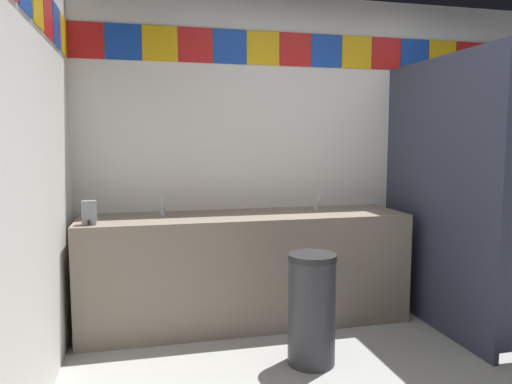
# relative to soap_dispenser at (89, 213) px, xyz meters

# --- Properties ---
(wall_back) EXTENTS (4.31, 0.09, 2.55)m
(wall_back) POSITION_rel_soap_dispenser_xyz_m (1.98, 0.54, 0.37)
(wall_back) COLOR white
(wall_back) RESTS_ON ground_plane
(vanity_counter) EXTENTS (2.44, 0.62, 0.83)m
(vanity_counter) POSITION_rel_soap_dispenser_xyz_m (1.10, 0.19, -0.49)
(vanity_counter) COLOR gray
(vanity_counter) RESTS_ON ground_plane
(faucet_left) EXTENTS (0.04, 0.10, 0.14)m
(faucet_left) POSITION_rel_soap_dispenser_xyz_m (0.49, 0.28, -0.03)
(faucet_left) COLOR silver
(faucet_left) RESTS_ON vanity_counter
(faucet_right) EXTENTS (0.04, 0.10, 0.14)m
(faucet_right) POSITION_rel_soap_dispenser_xyz_m (1.71, 0.28, -0.03)
(faucet_right) COLOR silver
(faucet_right) RESTS_ON vanity_counter
(soap_dispenser) EXTENTS (0.09, 0.09, 0.16)m
(soap_dispenser) POSITION_rel_soap_dispenser_xyz_m (0.00, 0.00, 0.00)
(soap_dispenser) COLOR gray
(soap_dispenser) RESTS_ON vanity_counter
(stall_divider) EXTENTS (0.92, 1.40, 1.99)m
(stall_divider) POSITION_rel_soap_dispenser_xyz_m (2.62, -0.45, 0.08)
(stall_divider) COLOR #33384C
(stall_divider) RESTS_ON ground_plane
(toilet) EXTENTS (0.39, 0.49, 0.74)m
(toilet) POSITION_rel_soap_dispenser_xyz_m (2.99, 0.12, -0.61)
(toilet) COLOR white
(toilet) RESTS_ON ground_plane
(trash_bin) EXTENTS (0.30, 0.30, 0.70)m
(trash_bin) POSITION_rel_soap_dispenser_xyz_m (1.35, -0.59, -0.56)
(trash_bin) COLOR #333338
(trash_bin) RESTS_ON ground_plane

